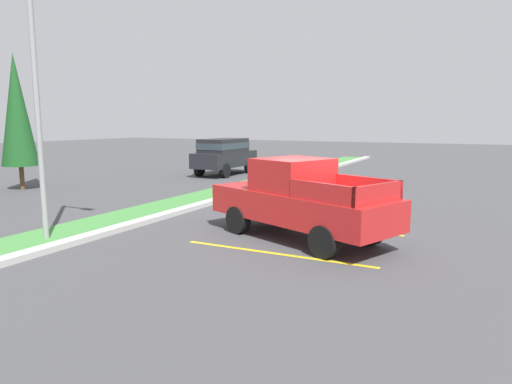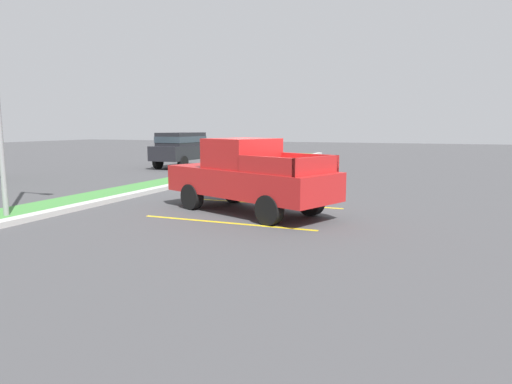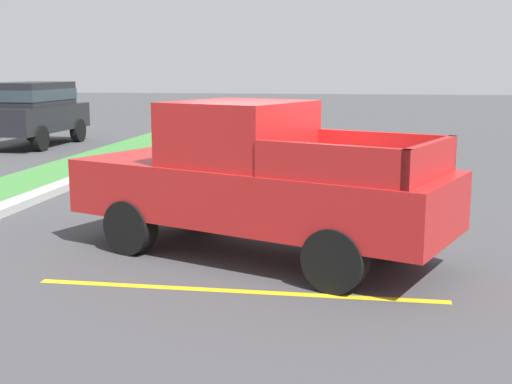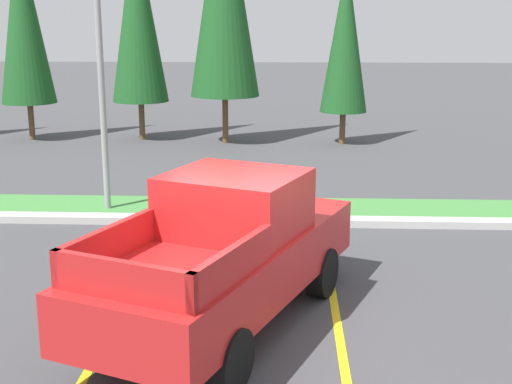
# 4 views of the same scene
# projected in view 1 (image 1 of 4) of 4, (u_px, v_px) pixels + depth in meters

# --- Properties ---
(ground_plane) EXTENTS (120.00, 120.00, 0.00)m
(ground_plane) POSITION_uv_depth(u_px,v_px,m) (309.00, 236.00, 12.36)
(ground_plane) COLOR #424244
(parking_line_near) EXTENTS (0.12, 4.80, 0.01)m
(parking_line_near) POSITION_uv_depth(u_px,v_px,m) (276.00, 254.00, 10.67)
(parking_line_near) COLOR yellow
(parking_line_near) RESTS_ON ground
(parking_line_far) EXTENTS (0.12, 4.80, 0.01)m
(parking_line_far) POSITION_uv_depth(u_px,v_px,m) (319.00, 227.00, 13.41)
(parking_line_far) COLOR yellow
(parking_line_far) RESTS_ON ground
(curb_strip) EXTENTS (56.00, 0.40, 0.15)m
(curb_strip) POSITION_uv_depth(u_px,v_px,m) (161.00, 216.00, 14.58)
(curb_strip) COLOR #B2B2AD
(curb_strip) RESTS_ON ground
(grass_median) EXTENTS (56.00, 1.80, 0.06)m
(grass_median) POSITION_uv_depth(u_px,v_px,m) (134.00, 214.00, 15.08)
(grass_median) COLOR #42843D
(grass_median) RESTS_ON ground
(pickup_truck_main) EXTENTS (3.73, 5.54, 2.10)m
(pickup_truck_main) POSITION_uv_depth(u_px,v_px,m) (299.00, 200.00, 11.92)
(pickup_truck_main) COLOR black
(pickup_truck_main) RESTS_ON ground
(suv_distant) EXTENTS (4.61, 1.99, 2.10)m
(suv_distant) POSITION_uv_depth(u_px,v_px,m) (224.00, 154.00, 26.57)
(suv_distant) COLOR black
(suv_distant) RESTS_ON ground
(street_light) EXTENTS (0.24, 1.49, 7.12)m
(street_light) POSITION_uv_depth(u_px,v_px,m) (39.00, 78.00, 11.17)
(street_light) COLOR gray
(street_light) RESTS_ON ground
(cypress_tree_rightmost) EXTENTS (1.58, 1.58, 6.06)m
(cypress_tree_rightmost) POSITION_uv_depth(u_px,v_px,m) (17.00, 110.00, 20.38)
(cypress_tree_rightmost) COLOR brown
(cypress_tree_rightmost) RESTS_ON ground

